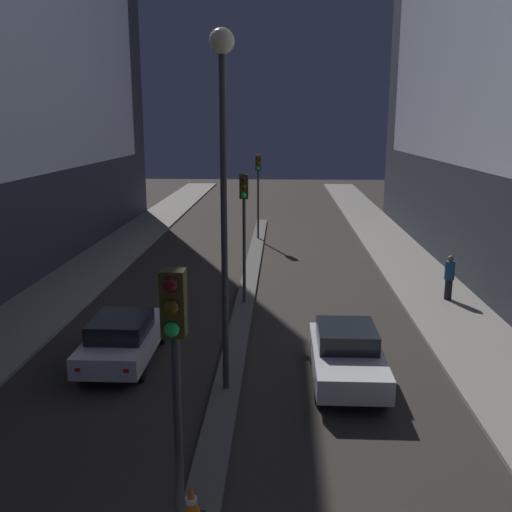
% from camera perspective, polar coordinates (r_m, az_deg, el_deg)
% --- Properties ---
extents(median_strip, '(0.72, 34.44, 0.15)m').
position_cam_1_polar(median_strip, '(23.74, -0.88, -3.49)').
color(median_strip, '#56544F').
rests_on(median_strip, ground).
extents(traffic_light_near, '(0.32, 0.42, 4.90)m').
position_cam_1_polar(traffic_light_near, '(7.86, -8.07, -10.80)').
color(traffic_light_near, '#383838').
rests_on(traffic_light_near, median_strip).
extents(traffic_light_mid, '(0.32, 0.42, 4.90)m').
position_cam_1_polar(traffic_light_mid, '(21.19, -1.21, 4.61)').
color(traffic_light_mid, '#383838').
rests_on(traffic_light_mid, median_strip).
extents(traffic_light_far, '(0.32, 0.42, 4.90)m').
position_cam_1_polar(traffic_light_far, '(33.54, 0.21, 7.82)').
color(traffic_light_far, '#383838').
rests_on(traffic_light_far, median_strip).
extents(street_lamp, '(0.59, 0.59, 8.86)m').
position_cam_1_polar(street_lamp, '(13.73, -3.32, 11.40)').
color(street_lamp, '#383838').
rests_on(street_lamp, median_strip).
extents(traffic_cone_far, '(0.45, 0.45, 0.68)m').
position_cam_1_polar(traffic_cone_far, '(10.83, -6.49, -23.32)').
color(traffic_cone_far, black).
rests_on(traffic_cone_far, median_strip).
extents(car_left_lane, '(1.83, 4.34, 1.45)m').
position_cam_1_polar(car_left_lane, '(17.38, -13.11, -7.94)').
color(car_left_lane, silver).
rests_on(car_left_lane, ground).
extents(car_right_lane, '(1.85, 4.07, 1.47)m').
position_cam_1_polar(car_right_lane, '(15.93, 9.07, -9.71)').
color(car_right_lane, silver).
rests_on(car_right_lane, ground).
extents(pedestrian_on_right_sidewalk, '(0.38, 0.38, 1.76)m').
position_cam_1_polar(pedestrian_on_right_sidewalk, '(23.46, 18.77, -1.95)').
color(pedestrian_on_right_sidewalk, black).
rests_on(pedestrian_on_right_sidewalk, sidewalk_right).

